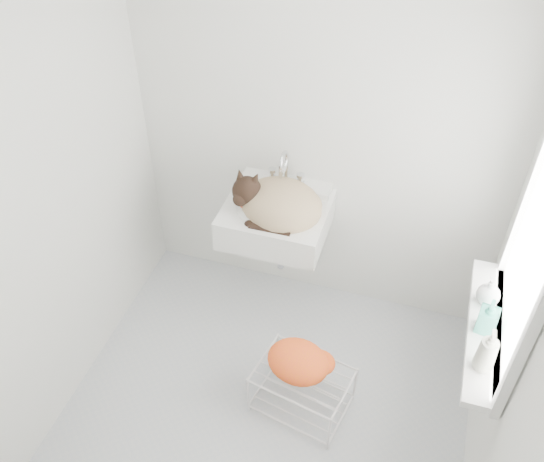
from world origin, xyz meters
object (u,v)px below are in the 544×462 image
(bottle_b, at_px, (484,329))
(bottle_c, at_px, (486,302))
(sink, at_px, (276,206))
(cat, at_px, (277,203))
(bottle_a, at_px, (481,367))
(wire_rack, at_px, (302,389))

(bottle_b, xyz_separation_m, bottle_c, (0.00, 0.18, 0.00))
(sink, distance_m, bottle_b, 1.31)
(cat, xyz_separation_m, bottle_b, (1.17, -0.54, -0.04))
(cat, relative_size, bottle_a, 2.70)
(sink, xyz_separation_m, wire_rack, (0.36, -0.67, -0.70))
(sink, height_order, wire_rack, sink)
(wire_rack, height_order, bottle_a, bottle_a)
(cat, bearing_deg, bottle_c, -3.52)
(cat, relative_size, bottle_b, 2.89)
(sink, distance_m, cat, 0.05)
(bottle_a, height_order, bottle_b, bottle_a)
(sink, bearing_deg, bottle_b, -25.44)
(cat, xyz_separation_m, bottle_c, (1.17, -0.36, -0.04))
(cat, height_order, bottle_a, cat)
(wire_rack, bearing_deg, bottle_b, 7.93)
(sink, xyz_separation_m, cat, (0.01, -0.02, 0.04))
(cat, distance_m, bottle_c, 1.22)
(bottle_a, relative_size, bottle_b, 1.07)
(sink, xyz_separation_m, bottle_b, (1.18, -0.56, 0.00))
(sink, height_order, cat, cat)
(bottle_b, bearing_deg, bottle_a, -90.00)
(cat, distance_m, wire_rack, 1.05)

